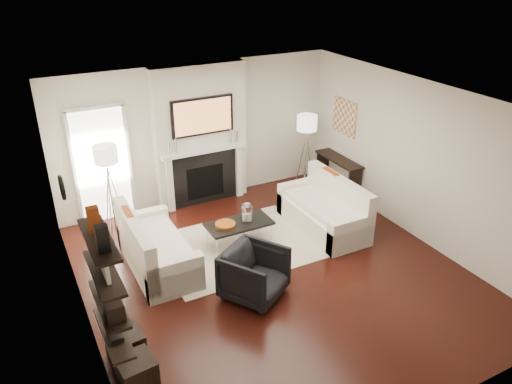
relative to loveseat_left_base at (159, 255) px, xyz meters
name	(u,v)px	position (x,y,z in m)	size (l,w,h in m)	color
room_envelope	(275,196)	(1.51, -1.01, 1.14)	(6.00, 6.00, 6.00)	black
chimney_breast	(200,136)	(1.51, 1.87, 1.14)	(1.80, 0.25, 2.70)	silver
fireplace_surround	(205,178)	(1.51, 1.73, 0.31)	(1.30, 0.02, 1.04)	black
firebox	(205,182)	(1.51, 1.73, 0.24)	(0.75, 0.02, 0.65)	black
mantel_pilaster_l	(170,185)	(0.79, 1.70, 0.34)	(0.12, 0.08, 1.10)	white
mantel_pilaster_r	(239,171)	(2.23, 1.70, 0.34)	(0.12, 0.08, 1.10)	white
mantel_shelf	(205,150)	(1.51, 1.68, 0.91)	(1.70, 0.18, 0.07)	white
tv_body	(203,116)	(1.51, 1.71, 1.57)	(1.20, 0.06, 0.70)	black
tv_screen	(203,117)	(1.51, 1.67, 1.57)	(1.10, 0.01, 0.62)	#BF723F
candlestick_l_tall	(176,146)	(0.96, 1.69, 1.09)	(0.04, 0.04, 0.30)	silver
candlestick_l_short	(169,148)	(0.83, 1.69, 1.06)	(0.04, 0.04, 0.24)	silver
candlestick_r_tall	(231,136)	(2.06, 1.69, 1.09)	(0.04, 0.04, 0.30)	silver
candlestick_r_short	(237,137)	(2.19, 1.69, 1.06)	(0.04, 0.04, 0.24)	silver
hallway_panel	(102,166)	(-0.34, 1.97, 0.84)	(0.90, 0.02, 2.10)	white
door_trim_l	(74,172)	(-0.82, 1.95, 0.84)	(0.06, 0.06, 2.16)	white
door_trim_r	(129,162)	(0.14, 1.95, 0.84)	(0.06, 0.06, 2.16)	white
door_trim_top	(94,108)	(-0.34, 1.95, 1.92)	(1.02, 0.06, 0.06)	white
rug	(237,246)	(1.35, -0.04, -0.20)	(2.60, 2.00, 0.01)	beige
loveseat_left_base	(159,255)	(0.00, 0.00, 0.00)	(0.85, 1.80, 0.42)	white
loveseat_left_back	(135,243)	(-0.33, 0.00, 0.32)	(0.18, 1.80, 0.80)	white
loveseat_left_arm_n	(175,278)	(0.00, -0.81, 0.09)	(0.85, 0.18, 0.60)	white
loveseat_left_arm_s	(143,227)	(0.00, 0.81, 0.09)	(0.85, 0.18, 0.60)	white
loveseat_left_cushion	(160,240)	(0.05, 0.00, 0.26)	(0.63, 1.44, 0.10)	white
pillow_left_orange	(129,223)	(-0.33, 0.30, 0.52)	(0.10, 0.42, 0.42)	#933912
pillow_left_charcoal	(139,242)	(-0.33, -0.30, 0.51)	(0.10, 0.40, 0.40)	black
loveseat_right_base	(323,218)	(2.97, -0.18, 0.00)	(0.85, 1.80, 0.42)	white
loveseat_right_back	(339,198)	(3.30, -0.18, 0.32)	(0.18, 1.80, 0.80)	white
loveseat_right_arm_n	(351,234)	(2.97, -0.99, 0.09)	(0.85, 0.18, 0.60)	white
loveseat_right_arm_s	(299,196)	(2.97, 0.63, 0.09)	(0.85, 0.18, 0.60)	white
loveseat_right_cushion	(321,206)	(2.92, -0.18, 0.26)	(0.63, 1.44, 0.10)	white
pillow_right_orange	(330,182)	(3.30, 0.12, 0.52)	(0.10, 0.42, 0.42)	#933912
pillow_right_charcoal	(350,195)	(3.30, -0.48, 0.51)	(0.10, 0.40, 0.40)	black
coffee_table	(239,224)	(1.41, 0.01, 0.19)	(1.10, 0.55, 0.04)	black
coffee_leg_nw	(217,248)	(0.91, -0.21, -0.02)	(0.02, 0.02, 0.38)	silver
coffee_leg_ne	(271,233)	(1.91, -0.21, -0.02)	(0.02, 0.02, 0.38)	silver
coffee_leg_sw	(207,236)	(0.91, 0.23, -0.02)	(0.02, 0.02, 0.38)	silver
coffee_leg_se	(259,222)	(1.91, 0.23, -0.02)	(0.02, 0.02, 0.38)	silver
hurricane_glass	(247,213)	(1.56, 0.01, 0.35)	(0.18, 0.18, 0.32)	white
hurricane_candle	(247,217)	(1.56, 0.01, 0.29)	(0.10, 0.10, 0.14)	white
copper_bowl	(225,225)	(1.16, 0.01, 0.24)	(0.34, 0.34, 0.06)	#A5571B
armchair	(254,272)	(1.00, -1.34, 0.20)	(0.80, 0.74, 0.82)	black
lamp_left_post	(112,200)	(-0.34, 1.49, 0.39)	(0.02, 0.02, 1.20)	silver
lamp_left_shade	(105,154)	(-0.34, 1.49, 1.24)	(0.40, 0.40, 0.30)	white
lamp_left_leg_a	(118,198)	(-0.23, 1.49, 0.39)	(0.02, 0.02, 1.25)	silver
lamp_left_leg_b	(107,198)	(-0.39, 1.58, 0.39)	(0.02, 0.02, 1.25)	silver
lamp_left_leg_c	(110,203)	(-0.39, 1.39, 0.39)	(0.02, 0.02, 1.25)	silver
lamp_right_post	(305,163)	(3.56, 1.34, 0.39)	(0.02, 0.02, 1.20)	silver
lamp_right_shade	(307,123)	(3.56, 1.34, 1.24)	(0.40, 0.40, 0.30)	white
lamp_right_leg_a	(310,162)	(3.67, 1.34, 0.39)	(0.02, 0.02, 1.25)	silver
lamp_right_leg_b	(300,162)	(3.51, 1.44, 0.39)	(0.02, 0.02, 1.25)	silver
lamp_right_leg_c	(305,165)	(3.51, 1.25, 0.39)	(0.02, 0.02, 1.25)	silver
console_top	(339,159)	(4.08, 0.91, 0.52)	(0.35, 1.20, 0.04)	black
console_leg_n	(354,187)	(4.08, 0.36, 0.14)	(0.30, 0.04, 0.71)	black
console_leg_s	(322,167)	(4.08, 1.46, 0.14)	(0.30, 0.04, 0.71)	black
wall_art	(345,117)	(4.24, 1.04, 1.34)	(0.03, 0.70, 0.70)	tan
shelf_bottom	(114,332)	(-1.11, -2.01, 0.49)	(0.25, 1.00, 0.04)	black
shelf_lower	(109,303)	(-1.11, -2.01, 0.89)	(0.25, 1.00, 0.04)	black
shelf_upper	(104,272)	(-1.11, -2.01, 1.29)	(0.25, 1.00, 0.04)	black
shelf_top	(99,240)	(-1.11, -2.01, 1.69)	(0.25, 1.00, 0.04)	black
decor_magfile_a	(102,239)	(-1.11, -2.28, 1.85)	(0.12, 0.10, 0.28)	black
decor_magfile_b	(94,220)	(-1.11, -1.86, 1.85)	(0.12, 0.10, 0.28)	#933912
decor_frame_a	(105,268)	(-1.11, -2.13, 1.42)	(0.04, 0.30, 0.22)	white
decor_frame_b	(99,255)	(-1.11, -1.81, 1.40)	(0.04, 0.22, 0.18)	black
decor_wine_rack	(114,309)	(-1.11, -2.28, 1.01)	(0.18, 0.25, 0.20)	black
decor_box_small	(105,289)	(-1.11, -1.85, 0.97)	(0.15, 0.12, 0.12)	black
decor_books	(116,336)	(-1.11, -2.13, 0.53)	(0.14, 0.20, 0.05)	black
decor_box_tall	(106,309)	(-1.11, -1.71, 0.60)	(0.10, 0.10, 0.18)	white
clock_rim	(62,188)	(-1.22, -0.11, 1.49)	(0.34, 0.34, 0.04)	black
clock_face	(64,187)	(-1.19, -0.11, 1.49)	(0.29, 0.29, 0.01)	white
ottoman_near	(126,347)	(-0.96, -1.74, -0.01)	(0.40, 0.40, 0.40)	black
ottoman_far	(137,374)	(-0.96, -2.22, -0.01)	(0.40, 0.40, 0.40)	black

